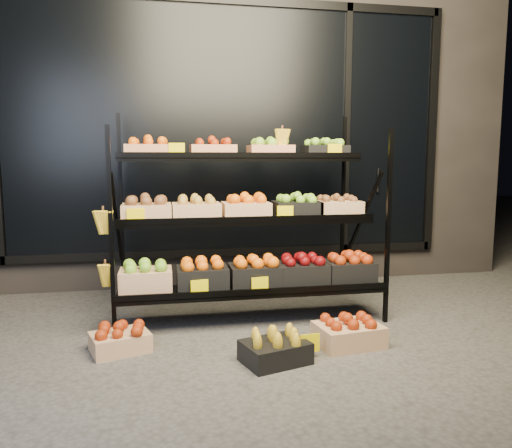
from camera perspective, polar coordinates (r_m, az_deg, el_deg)
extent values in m
plane|color=#514F4C|center=(3.64, 0.67, -12.97)|extent=(24.00, 24.00, 0.00)
cube|color=#2D2826|center=(6.00, -4.40, 12.00)|extent=(6.00, 2.00, 3.50)
cube|color=black|center=(4.98, -3.02, 10.65)|extent=(4.20, 0.04, 2.40)
cube|color=black|center=(5.04, -2.89, -3.21)|extent=(4.30, 0.06, 0.08)
cube|color=black|center=(5.17, -3.08, 24.18)|extent=(4.30, 0.06, 0.08)
cube|color=black|center=(5.67, 19.42, 9.85)|extent=(0.08, 0.06, 2.50)
cube|color=black|center=(5.26, 10.29, 10.37)|extent=(0.06, 0.06, 2.50)
cylinder|color=black|center=(5.37, 13.78, 4.88)|extent=(0.02, 0.02, 0.25)
cube|color=black|center=(3.58, -16.22, -1.22)|extent=(0.03, 0.03, 1.50)
cube|color=black|center=(3.95, 14.87, -0.37)|extent=(0.03, 0.03, 1.50)
cube|color=black|center=(4.53, -15.15, 1.60)|extent=(0.03, 0.03, 1.66)
cube|color=black|center=(4.83, 9.91, 2.10)|extent=(0.03, 0.03, 1.66)
cube|color=black|center=(3.89, -0.37, -7.54)|extent=(2.05, 0.42, 0.03)
cube|color=black|center=(3.69, 0.20, -7.80)|extent=(2.05, 0.02, 0.05)
cube|color=black|center=(4.08, -1.15, 0.33)|extent=(2.05, 0.40, 0.03)
cube|color=black|center=(3.89, -0.67, 0.50)|extent=(2.05, 0.02, 0.05)
cube|color=black|center=(4.35, -1.84, 7.37)|extent=(2.05, 0.40, 0.03)
cube|color=black|center=(4.16, -1.42, 7.85)|extent=(2.05, 0.02, 0.05)
cube|color=tan|center=(4.29, -12.20, 8.14)|extent=(0.38, 0.28, 0.11)
ellipsoid|color=orange|center=(4.30, -12.23, 9.27)|extent=(0.32, 0.24, 0.07)
cube|color=tan|center=(4.32, -4.95, 8.27)|extent=(0.38, 0.28, 0.11)
ellipsoid|color=#A3240B|center=(4.32, -4.96, 9.40)|extent=(0.32, 0.24, 0.07)
cube|color=tan|center=(4.40, 1.64, 8.28)|extent=(0.38, 0.28, 0.11)
ellipsoid|color=#86C631|center=(4.40, 1.64, 9.39)|extent=(0.32, 0.24, 0.07)
cube|color=black|center=(4.53, 7.86, 8.19)|extent=(0.38, 0.28, 0.11)
ellipsoid|color=#86C631|center=(4.53, 7.88, 9.27)|extent=(0.32, 0.24, 0.07)
cube|color=tan|center=(4.02, -12.38, 1.26)|extent=(0.38, 0.28, 0.14)
ellipsoid|color=brown|center=(4.01, -12.42, 2.68)|extent=(0.32, 0.24, 0.07)
cube|color=tan|center=(4.02, -6.83, 1.40)|extent=(0.38, 0.28, 0.14)
ellipsoid|color=gold|center=(4.02, -6.85, 2.82)|extent=(0.32, 0.24, 0.07)
cube|color=tan|center=(4.07, -1.14, 1.52)|extent=(0.38, 0.28, 0.14)
ellipsoid|color=orange|center=(4.06, -1.15, 2.92)|extent=(0.32, 0.24, 0.07)
cube|color=black|center=(4.17, 4.67, 1.63)|extent=(0.38, 0.28, 0.14)
ellipsoid|color=#86C631|center=(4.16, 4.69, 3.00)|extent=(0.32, 0.24, 0.07)
cube|color=tan|center=(4.28, 9.26, 1.70)|extent=(0.38, 0.28, 0.14)
ellipsoid|color=brown|center=(4.27, 9.28, 3.04)|extent=(0.32, 0.24, 0.07)
cube|color=tan|center=(3.80, -12.47, -6.43)|extent=(0.38, 0.28, 0.18)
ellipsoid|color=#86C631|center=(3.78, -12.52, -4.66)|extent=(0.32, 0.24, 0.07)
cube|color=black|center=(3.81, -6.13, -6.26)|extent=(0.38, 0.28, 0.18)
ellipsoid|color=orange|center=(3.79, -6.16, -4.49)|extent=(0.32, 0.24, 0.07)
cube|color=black|center=(3.87, -0.17, -6.03)|extent=(0.38, 0.28, 0.18)
ellipsoid|color=orange|center=(3.84, -0.17, -4.28)|extent=(0.32, 0.24, 0.07)
cube|color=black|center=(3.95, 5.30, -5.76)|extent=(0.38, 0.28, 0.18)
ellipsoid|color=#660709|center=(3.93, 5.32, -4.05)|extent=(0.32, 0.24, 0.07)
cube|color=black|center=(4.08, 10.57, -5.45)|extent=(0.38, 0.28, 0.18)
ellipsoid|color=#A3240B|center=(4.05, 10.61, -3.79)|extent=(0.32, 0.24, 0.07)
ellipsoid|color=gold|center=(3.58, -17.09, 1.60)|extent=(0.14, 0.08, 0.22)
ellipsoid|color=gold|center=(3.64, -16.87, -4.27)|extent=(0.14, 0.08, 0.22)
ellipsoid|color=gold|center=(4.33, 3.02, 10.87)|extent=(0.14, 0.08, 0.22)
cube|color=#EBD300|center=(3.87, -13.59, 0.85)|extent=(0.13, 0.01, 0.12)
cube|color=#EBD300|center=(3.99, 3.36, 1.24)|extent=(0.13, 0.01, 0.12)
cube|color=#EBD300|center=(4.40, 9.00, 8.26)|extent=(0.13, 0.01, 0.12)
cube|color=#EBD300|center=(4.15, -9.04, 8.32)|extent=(0.13, 0.01, 0.12)
cube|color=#EBD300|center=(3.67, -6.47, -7.28)|extent=(0.13, 0.01, 0.12)
cube|color=#EBD300|center=(3.73, 0.45, -6.99)|extent=(0.13, 0.01, 0.12)
cube|color=#EBD300|center=(3.31, 6.18, -14.03)|extent=(0.13, 0.01, 0.12)
cube|color=tan|center=(3.52, -15.27, -12.90)|extent=(0.43, 0.37, 0.13)
ellipsoid|color=#A3240B|center=(3.49, -15.32, -11.46)|extent=(0.36, 0.31, 0.07)
cube|color=black|center=(3.23, 2.21, -14.40)|extent=(0.46, 0.39, 0.14)
ellipsoid|color=gold|center=(3.20, 2.22, -12.78)|extent=(0.39, 0.33, 0.07)
cube|color=tan|center=(3.56, 10.54, -12.35)|extent=(0.47, 0.37, 0.15)
ellipsoid|color=#A3240B|center=(3.52, 10.58, -10.76)|extent=(0.39, 0.31, 0.07)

